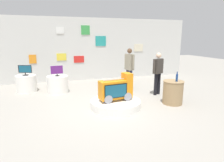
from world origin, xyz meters
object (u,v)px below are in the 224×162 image
tv_on_left_rear (57,70)px  shopper_browsing_near_truck (129,66)px  bottle_on_side_table (177,78)px  main_display_pedestal (116,104)px  display_pedestal_left_rear (58,84)px  novelty_firetruck_tv (116,90)px  shopper_browsing_rear (158,70)px  tv_on_center_rear (25,70)px  display_pedestal_center_rear (26,84)px  side_table_round (173,92)px

tv_on_left_rear → shopper_browsing_near_truck: size_ratio=0.29×
bottle_on_side_table → shopper_browsing_near_truck: size_ratio=0.19×
main_display_pedestal → tv_on_left_rear: size_ratio=3.16×
display_pedestal_left_rear → novelty_firetruck_tv: bearing=-53.0°
main_display_pedestal → shopper_browsing_rear: size_ratio=0.99×
shopper_browsing_near_truck → tv_on_center_rear: bearing=167.7°
shopper_browsing_near_truck → shopper_browsing_rear: shopper_browsing_near_truck is taller
display_pedestal_center_rear → tv_on_center_rear: (0.00, -0.00, 0.56)m
main_display_pedestal → display_pedestal_center_rear: (-2.85, 2.75, 0.22)m
bottle_on_side_table → shopper_browsing_rear: (0.00, 1.17, 0.04)m
display_pedestal_left_rear → tv_on_center_rear: tv_on_center_rear is taller
display_pedestal_center_rear → shopper_browsing_rear: 5.20m
novelty_firetruck_tv → shopper_browsing_near_truck: shopper_browsing_near_truck is taller
tv_on_center_rear → shopper_browsing_near_truck: (4.06, -0.89, 0.10)m
display_pedestal_left_rear → side_table_round: (3.56, -2.46, 0.05)m
display_pedestal_center_rear → shopper_browsing_rear: size_ratio=0.49×
side_table_round → bottle_on_side_table: 0.51m
side_table_round → bottle_on_side_table: bearing=-62.6°
main_display_pedestal → bottle_on_side_table: 2.12m
tv_on_left_rear → side_table_round: bearing=-34.6°
novelty_firetruck_tv → side_table_round: (1.88, -0.23, -0.17)m
novelty_firetruck_tv → display_pedestal_center_rear: novelty_firetruck_tv is taller
tv_on_center_rear → side_table_round: 5.63m
display_pedestal_center_rear → side_table_round: 5.61m
display_pedestal_center_rear → novelty_firetruck_tv: bearing=-43.7°
side_table_round → tv_on_left_rear: bearing=145.4°
side_table_round → bottle_on_side_table: size_ratio=2.39×
novelty_firetruck_tv → tv_on_center_rear: (-2.87, 2.75, 0.33)m
tv_on_center_rear → display_pedestal_center_rear: bearing=108.3°
bottle_on_side_table → tv_on_center_rear: bearing=147.5°
main_display_pedestal → side_table_round: size_ratio=2.06×
tv_on_center_rear → side_table_round: (4.75, -2.97, -0.50)m
tv_on_left_rear → tv_on_center_rear: (-1.19, 0.52, -0.01)m
novelty_firetruck_tv → display_pedestal_left_rear: (-1.68, 2.23, -0.22)m
tv_on_left_rear → shopper_browsing_near_truck: bearing=-7.2°
display_pedestal_left_rear → display_pedestal_center_rear: bearing=156.4°
display_pedestal_left_rear → bottle_on_side_table: size_ratio=2.50×
tv_on_left_rear → tv_on_center_rear: tv_on_left_rear is taller
display_pedestal_left_rear → display_pedestal_center_rear: 1.31m
display_pedestal_left_rear → tv_on_left_rear: bearing=-98.8°
novelty_firetruck_tv → side_table_round: bearing=-6.9°
tv_on_left_rear → display_pedestal_center_rear: tv_on_left_rear is taller
tv_on_left_rear → display_pedestal_center_rear: (-1.20, 0.53, -0.57)m
main_display_pedestal → display_pedestal_left_rear: bearing=126.7°
main_display_pedestal → display_pedestal_center_rear: size_ratio=2.01×
tv_on_center_rear → tv_on_left_rear: bearing=-23.6°
bottle_on_side_table → main_display_pedestal: bearing=170.7°
novelty_firetruck_tv → tv_on_left_rear: bearing=127.0°
tv_on_left_rear → shopper_browsing_rear: size_ratio=0.31×
tv_on_center_rear → bottle_on_side_table: 5.69m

